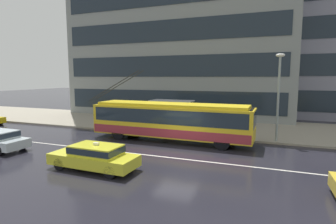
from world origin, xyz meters
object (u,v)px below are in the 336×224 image
object	(u,v)px
taxi_oncoming_near	(95,156)
pedestrian_approaching_curb	(205,113)
trolleybus	(171,120)
street_lamp	(279,89)
pedestrian_at_shelter	(172,120)
bus_shelter	(173,107)
pedestrian_walking_past	(167,110)

from	to	relation	value
taxi_oncoming_near	pedestrian_approaching_curb	world-z (taller)	pedestrian_approaching_curb
trolleybus	street_lamp	size ratio (longest dim) A/B	2.10
taxi_oncoming_near	pedestrian_at_shelter	bearing A→B (deg)	86.95
bus_shelter	pedestrian_walking_past	size ratio (longest dim) A/B	1.81
bus_shelter	pedestrian_at_shelter	distance (m)	1.63
trolleybus	bus_shelter	size ratio (longest dim) A/B	3.54
pedestrian_at_shelter	pedestrian_approaching_curb	distance (m)	2.81
taxi_oncoming_near	pedestrian_at_shelter	size ratio (longest dim) A/B	2.79
pedestrian_approaching_curb	street_lamp	bearing A→B (deg)	-7.16
taxi_oncoming_near	pedestrian_approaching_curb	xyz separation A→B (m)	(3.23, 10.00, 1.12)
pedestrian_at_shelter	pedestrian_walking_past	distance (m)	1.39
pedestrian_at_shelter	trolleybus	bearing A→B (deg)	-71.84
pedestrian_walking_past	pedestrian_approaching_curb	bearing A→B (deg)	-10.90
trolleybus	taxi_oncoming_near	world-z (taller)	trolleybus
pedestrian_walking_past	bus_shelter	bearing A→B (deg)	42.91
street_lamp	pedestrian_at_shelter	bearing A→B (deg)	176.80
taxi_oncoming_near	street_lamp	size ratio (longest dim) A/B	0.75
pedestrian_approaching_curb	pedestrian_at_shelter	bearing A→B (deg)	-175.41
trolleybus	street_lamp	distance (m)	7.80
bus_shelter	pedestrian_walking_past	world-z (taller)	bus_shelter
trolleybus	pedestrian_walking_past	xyz separation A→B (m)	(-1.68, 3.47, 0.24)
bus_shelter	street_lamp	bearing A→B (deg)	-11.48
pedestrian_at_shelter	taxi_oncoming_near	bearing A→B (deg)	-93.05
street_lamp	trolleybus	bearing A→B (deg)	-163.54
trolleybus	bus_shelter	world-z (taller)	trolleybus
trolleybus	bus_shelter	bearing A→B (deg)	108.48
pedestrian_at_shelter	street_lamp	distance (m)	8.45
pedestrian_approaching_curb	street_lamp	xyz separation A→B (m)	(5.30, -0.67, 1.96)
trolleybus	pedestrian_walking_past	world-z (taller)	trolleybus
bus_shelter	street_lamp	xyz separation A→B (m)	(8.45, -1.72, 1.74)
pedestrian_approaching_curb	pedestrian_walking_past	bearing A→B (deg)	169.10
pedestrian_at_shelter	pedestrian_walking_past	bearing A→B (deg)	132.83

